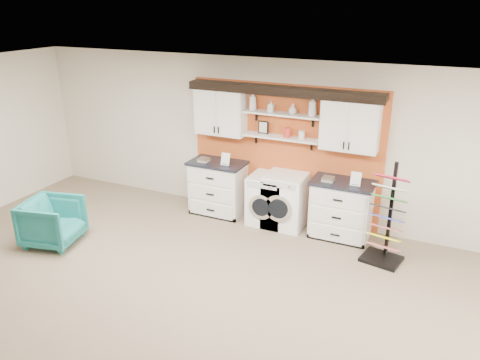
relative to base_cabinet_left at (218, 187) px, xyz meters
The scene contains 22 objects.
floor 3.84m from the base_cabinet_left, 72.76° to the right, with size 10.00×10.00×0.00m, color #816C57.
ceiling 4.46m from the base_cabinet_left, 72.76° to the right, with size 10.00×10.00×0.00m, color white.
wall_back 1.49m from the base_cabinet_left, 17.63° to the left, with size 10.00×10.00×0.00m, color beige.
accent_panel 1.37m from the base_cabinet_left, 16.00° to the left, with size 3.40×0.07×2.40m, color #B84D1F.
upper_cabinet_left 1.40m from the base_cabinet_left, 90.00° to the left, with size 0.90×0.35×0.84m.
upper_cabinet_right 2.66m from the base_cabinet_left, ahead, with size 0.90×0.35×0.84m.
shelf_lower 1.54m from the base_cabinet_left, ahead, with size 1.32×0.28×0.03m, color white.
shelf_upper 1.84m from the base_cabinet_left, ahead, with size 1.32×0.28×0.03m, color white.
crown_molding 2.16m from the base_cabinet_left, ahead, with size 3.30×0.41×0.13m.
picture_frame 1.42m from the base_cabinet_left, 14.85° to the left, with size 0.18×0.02×0.22m.
canister_red 1.68m from the base_cabinet_left, ahead, with size 0.11×0.11×0.16m, color red.
canister_cream 1.86m from the base_cabinet_left, ahead, with size 0.10×0.10×0.14m, color silver.
base_cabinet_left is the anchor object (origin of this frame).
base_cabinet_right 2.26m from the base_cabinet_left, ahead, with size 1.00×0.66×0.98m.
washer 0.99m from the base_cabinet_left, ahead, with size 0.63×0.71×0.88m.
dryer 1.29m from the base_cabinet_left, ahead, with size 0.67×0.71×0.94m.
sample_rack 3.07m from the base_cabinet_left, ahead, with size 0.64×0.56×1.53m.
armchair 2.86m from the base_cabinet_left, 131.12° to the right, with size 0.80×0.82×0.75m, color #197672.
soap_bottle_a 1.73m from the base_cabinet_left, 14.78° to the left, with size 0.12×0.13×0.32m, color silver.
soap_bottle_b 1.81m from the base_cabinet_left, ahead, with size 0.09×0.09×0.19m, color silver.
soap_bottle_c 2.02m from the base_cabinet_left, ahead, with size 0.13×0.13×0.17m, color silver.
soap_bottle_d 2.31m from the base_cabinet_left, ahead, with size 0.13×0.13×0.34m, color silver.
Camera 1 is at (2.53, -3.37, 3.69)m, focal length 35.00 mm.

